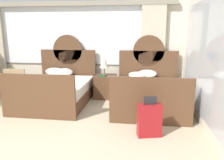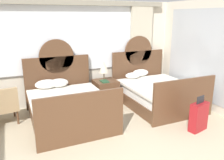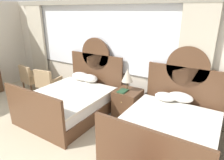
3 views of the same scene
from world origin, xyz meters
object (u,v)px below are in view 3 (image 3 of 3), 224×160
(book_on_nightstand, at_px, (123,91))
(armchair_by_window_centre, at_px, (31,77))
(table_lamp_on_nightstand, at_px, (127,76))
(armchair_by_window_left, at_px, (48,82))
(nightstand_between_beds, at_px, (128,103))
(bed_near_window, at_px, (72,100))
(bed_near_mirror, at_px, (168,130))

(book_on_nightstand, relative_size, armchair_by_window_centre, 0.31)
(book_on_nightstand, xyz_separation_m, armchair_by_window_centre, (-3.19, -0.15, -0.20))
(table_lamp_on_nightstand, height_order, armchair_by_window_left, table_lamp_on_nightstand)
(armchair_by_window_left, bearing_deg, nightstand_between_beds, 5.97)
(table_lamp_on_nightstand, distance_m, armchair_by_window_centre, 3.29)
(book_on_nightstand, height_order, armchair_by_window_left, armchair_by_window_left)
(armchair_by_window_left, bearing_deg, book_on_nightstand, 3.43)
(bed_near_window, xyz_separation_m, armchair_by_window_left, (-1.31, 0.37, 0.10))
(nightstand_between_beds, distance_m, book_on_nightstand, 0.36)
(armchair_by_window_centre, bearing_deg, nightstand_between_beds, 4.59)
(nightstand_between_beds, relative_size, book_on_nightstand, 2.46)
(bed_near_window, height_order, bed_near_mirror, same)
(bed_near_window, distance_m, armchair_by_window_left, 1.37)
(book_on_nightstand, distance_m, armchair_by_window_left, 2.44)
(armchair_by_window_centre, bearing_deg, table_lamp_on_nightstand, 4.94)
(armchair_by_window_centre, bearing_deg, book_on_nightstand, 2.61)
(nightstand_between_beds, xyz_separation_m, armchair_by_window_left, (-2.51, -0.26, 0.13))
(nightstand_between_beds, bearing_deg, armchair_by_window_left, -174.03)
(nightstand_between_beds, distance_m, armchair_by_window_centre, 3.28)
(bed_near_window, bearing_deg, book_on_nightstand, 24.82)
(bed_near_mirror, distance_m, nightstand_between_beds, 1.35)
(nightstand_between_beds, height_order, armchair_by_window_left, armchair_by_window_left)
(bed_near_mirror, height_order, book_on_nightstand, bed_near_mirror)
(bed_near_window, bearing_deg, armchair_by_window_left, 164.20)
(bed_near_mirror, distance_m, armchair_by_window_centre, 4.47)
(book_on_nightstand, bearing_deg, bed_near_window, -155.18)
(bed_near_mirror, relative_size, nightstand_between_beds, 3.34)
(armchair_by_window_left, xyz_separation_m, armchair_by_window_centre, (-0.76, 0.00, 0.00))
(bed_near_mirror, bearing_deg, armchair_by_window_centre, 175.15)
(nightstand_between_beds, height_order, book_on_nightstand, book_on_nightstand)
(book_on_nightstand, relative_size, armchair_by_window_left, 0.31)
(bed_near_window, xyz_separation_m, armchair_by_window_centre, (-2.07, 0.37, 0.10))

